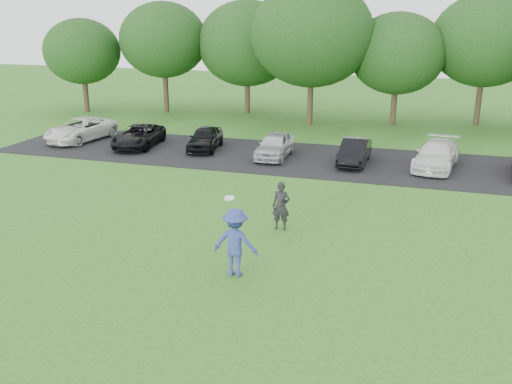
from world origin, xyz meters
TOP-DOWN VIEW (x-y plane):
  - ground at (0.00, 0.00)m, footprint 100.00×100.00m
  - parking_lot at (0.00, 13.00)m, footprint 32.00×6.50m
  - frisbee_player at (0.45, 0.13)m, footprint 1.25×0.74m
  - camera_bystander at (0.78, 3.76)m, footprint 0.60×0.43m
  - parked_cars at (-1.91, 13.04)m, footprint 28.28×4.80m
  - tree_row at (1.51, 22.76)m, footprint 42.39×9.85m

SIDE VIEW (x-z plane):
  - ground at x=0.00m, z-range 0.00..0.00m
  - parking_lot at x=0.00m, z-range 0.00..0.03m
  - parked_cars at x=-1.91m, z-range 0.00..1.22m
  - camera_bystander at x=0.78m, z-range 0.00..1.62m
  - frisbee_player at x=0.45m, z-range -0.18..2.09m
  - tree_row at x=1.51m, z-range 0.59..9.23m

